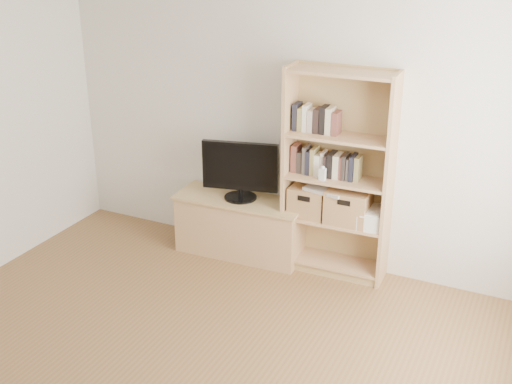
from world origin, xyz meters
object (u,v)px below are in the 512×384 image
Objects in this scene: basket_left at (309,201)px; basket_right at (348,206)px; television at (240,170)px; laptop at (327,189)px; bookshelf at (338,176)px; baby_monitor at (322,174)px; tv_stand at (241,227)px.

basket_right is (0.35, 0.01, 0.02)m from basket_left.
laptop is (0.81, 0.03, -0.04)m from television.
bookshelf is at bearing 177.61° from basket_right.
baby_monitor is 0.18m from laptop.
basket_right is 0.23m from laptop.
tv_stand is 1.07m from basket_right.
television is at bearing 0.00° from tv_stand.
laptop reaches higher than basket_left.
laptop reaches higher than tv_stand.
tv_stand is at bearing -177.87° from baby_monitor.
basket_right is at bearing -10.31° from television.
television is at bearing -178.27° from basket_right.
baby_monitor is at bearing -135.00° from bookshelf.
basket_right is at bearing 1.46° from basket_left.
basket_left is (-0.14, 0.09, -0.30)m from baby_monitor.
baby_monitor is 0.30× the size of laptop.
basket_right is (0.99, 0.05, 0.38)m from tv_stand.
basket_right is at bearing 0.24° from tv_stand.
basket_right is at bearing 16.72° from laptop.
tv_stand is 1.09m from bookshelf.
bookshelf is 5.18× the size of laptop.
basket_right reaches higher than tv_stand.
tv_stand is 0.64× the size of bookshelf.
baby_monitor is 0.37m from basket_right.
bookshelf is at bearing 2.65° from basket_left.
bookshelf is 17.43× the size of baby_monitor.
basket_left is 0.22m from laptop.
baby_monitor reaches higher than tv_stand.
television is 1.97× the size of laptop.
laptop is at bearing -166.66° from bookshelf.
tv_stand is at bearing -178.27° from basket_right.
basket_left is 0.35m from basket_right.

